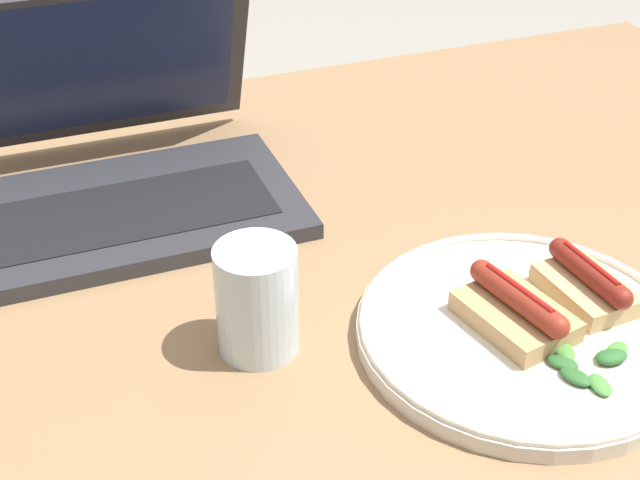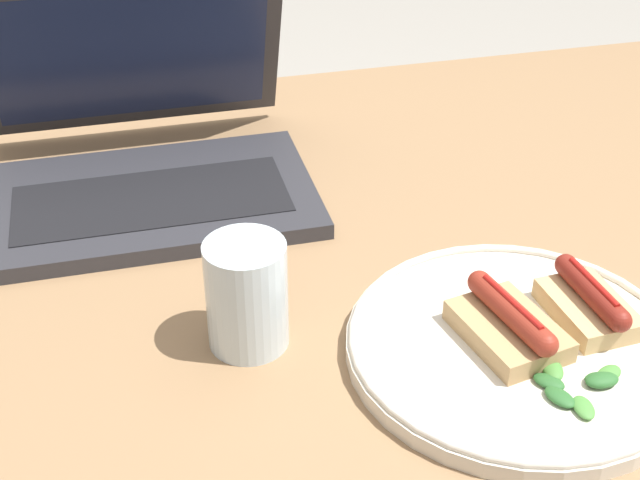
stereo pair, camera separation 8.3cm
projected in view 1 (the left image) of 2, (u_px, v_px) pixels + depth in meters
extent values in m
cube|color=#93704C|center=(308.00, 249.00, 0.96)|extent=(1.46, 0.85, 0.04)
cylinder|color=#93704C|center=(577.00, 248.00, 1.61)|extent=(0.05, 0.05, 0.69)
cube|color=#2D2D33|center=(132.00, 211.00, 0.97)|extent=(0.36, 0.23, 0.02)
cube|color=black|center=(133.00, 210.00, 0.96)|extent=(0.30, 0.13, 0.00)
cube|color=#2D2D33|center=(95.00, 66.00, 1.03)|extent=(0.36, 0.09, 0.20)
cube|color=#192347|center=(95.00, 66.00, 1.03)|extent=(0.33, 0.07, 0.18)
cylinder|color=silver|center=(522.00, 333.00, 0.80)|extent=(0.30, 0.30, 0.02)
torus|color=silver|center=(524.00, 324.00, 0.79)|extent=(0.30, 0.30, 0.01)
cube|color=tan|center=(515.00, 316.00, 0.79)|extent=(0.09, 0.11, 0.02)
cylinder|color=maroon|center=(518.00, 298.00, 0.78)|extent=(0.04, 0.10, 0.02)
sphere|color=maroon|center=(557.00, 327.00, 0.75)|extent=(0.02, 0.02, 0.02)
sphere|color=maroon|center=(482.00, 271.00, 0.81)|extent=(0.02, 0.02, 0.02)
cylinder|color=red|center=(519.00, 288.00, 0.77)|extent=(0.02, 0.08, 0.01)
cube|color=tan|center=(586.00, 290.00, 0.82)|extent=(0.07, 0.10, 0.02)
cylinder|color=maroon|center=(589.00, 272.00, 0.81)|extent=(0.03, 0.09, 0.02)
sphere|color=maroon|center=(622.00, 298.00, 0.78)|extent=(0.02, 0.02, 0.02)
sphere|color=maroon|center=(560.00, 248.00, 0.85)|extent=(0.02, 0.02, 0.02)
cylinder|color=red|center=(591.00, 263.00, 0.81)|extent=(0.01, 0.07, 0.01)
ellipsoid|color=#4C8E3D|center=(617.00, 350.00, 0.76)|extent=(0.03, 0.03, 0.01)
ellipsoid|color=#2D662D|center=(605.00, 356.00, 0.76)|extent=(0.02, 0.01, 0.01)
ellipsoid|color=#4C8E3D|center=(564.00, 350.00, 0.76)|extent=(0.02, 0.03, 0.01)
ellipsoid|color=#2D662D|center=(576.00, 377.00, 0.73)|extent=(0.03, 0.03, 0.01)
ellipsoid|color=#2D662D|center=(612.00, 357.00, 0.75)|extent=(0.03, 0.02, 0.01)
ellipsoid|color=#2D662D|center=(563.00, 363.00, 0.75)|extent=(0.03, 0.03, 0.01)
ellipsoid|color=#4C8E3D|center=(600.00, 385.00, 0.73)|extent=(0.02, 0.03, 0.01)
cylinder|color=silver|center=(257.00, 300.00, 0.77)|extent=(0.07, 0.07, 0.10)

